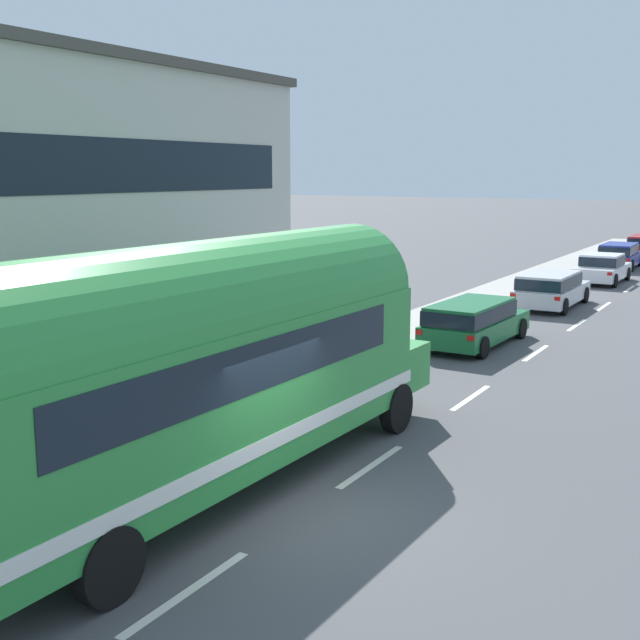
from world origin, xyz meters
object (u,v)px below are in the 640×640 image
Objects in this scene: painted_bus at (190,360)px; car_lead at (473,320)px; car_third at (602,267)px; car_second at (551,287)px; car_fourth at (619,254)px.

car_lead is at bearing 90.84° from painted_bus.
painted_bus is at bearing -90.37° from car_third.
car_second is 14.83m from car_fourth.
painted_bus is 2.79× the size of car_third.
car_second and car_fourth have the same top height.
car_lead is at bearing -90.03° from car_fourth.
car_fourth is at bearing 89.97° from car_lead.
car_lead and car_third have the same top height.
car_lead is at bearing -91.35° from car_third.
painted_bus reaches higher than car_second.
painted_bus is 2.77× the size of car_fourth.
painted_bus is 36.45m from car_fourth.
car_third is at bearing -86.59° from car_fourth.
car_second is 1.07× the size of car_fourth.
car_second is at bearing -89.40° from car_fourth.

